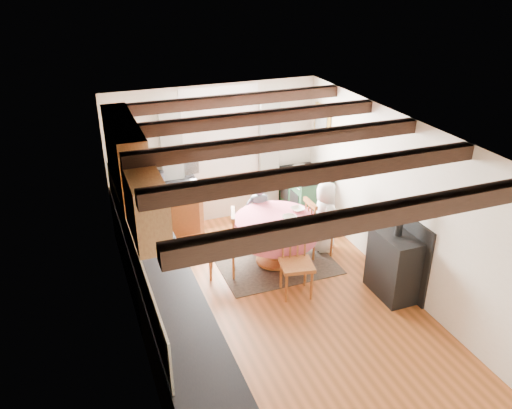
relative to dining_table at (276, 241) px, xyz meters
name	(u,v)px	position (x,y,z in m)	size (l,w,h in m)	color
floor	(277,306)	(-0.40, -1.02, -0.38)	(3.60, 5.50, 0.00)	#A05124
ceiling	(281,134)	(-0.40, -1.02, 2.02)	(3.60, 5.50, 0.00)	white
wall_back	(215,155)	(-0.40, 1.73, 0.82)	(3.60, 0.00, 2.40)	silver
wall_front	(416,382)	(-0.40, -3.77, 0.82)	(3.60, 0.00, 2.40)	silver
wall_left	(132,254)	(-2.20, -1.02, 0.82)	(0.00, 5.50, 2.40)	silver
wall_right	(401,205)	(1.40, -1.02, 0.82)	(0.00, 5.50, 2.40)	silver
beam_a	(378,216)	(-0.40, -3.02, 1.93)	(3.60, 0.16, 0.16)	black
beam_b	(321,173)	(-0.40, -2.02, 1.93)	(3.60, 0.16, 0.16)	black
beam_c	(281,142)	(-0.40, -1.02, 1.93)	(3.60, 0.16, 0.16)	black
beam_d	(251,119)	(-0.40, -0.02, 1.93)	(3.60, 0.16, 0.16)	black
beam_e	(227,101)	(-0.40, 0.98, 1.93)	(3.60, 0.16, 0.16)	black
splash_left	(130,241)	(-2.18, -0.72, 0.82)	(0.02, 4.50, 0.55)	beige
splash_back	(156,163)	(-1.40, 1.71, 0.82)	(1.40, 0.02, 0.55)	beige
base_cabinet_left	(164,303)	(-1.90, -1.02, 0.06)	(0.60, 5.30, 0.88)	#A4793E
base_cabinet_back	(161,213)	(-1.45, 1.43, 0.06)	(1.30, 0.60, 0.88)	#A4793E
worktop_left	(162,271)	(-1.88, -1.02, 0.52)	(0.64, 5.30, 0.04)	black
worktop_back	(159,187)	(-1.45, 1.41, 0.52)	(1.30, 0.64, 0.04)	black
wall_cabinet_glass	(125,155)	(-2.03, 0.18, 1.57)	(0.34, 1.80, 0.90)	#A4793E
wall_cabinet_solid	(146,207)	(-2.03, -1.32, 1.52)	(0.34, 0.90, 0.70)	#A4793E
window_frame	(220,132)	(-0.30, 1.71, 1.22)	(1.34, 0.03, 1.54)	white
window_pane	(220,132)	(-0.30, 1.72, 1.22)	(1.20, 0.01, 1.40)	white
curtain_left	(173,169)	(-1.15, 1.63, 0.72)	(0.35, 0.10, 2.10)	#9F9F9F
curtain_right	(269,156)	(0.55, 1.63, 0.72)	(0.35, 0.10, 2.10)	#9F9F9F
curtain_rod	(221,97)	(-0.30, 1.63, 1.82)	(0.03, 0.03, 2.00)	black
wall_picture	(322,123)	(1.37, 1.28, 1.32)	(0.04, 0.50, 0.60)	gold
wall_plate	(273,121)	(0.65, 1.70, 1.32)	(0.30, 0.30, 0.02)	silver
rug	(275,262)	(0.00, 0.00, -0.37)	(1.74, 1.35, 0.01)	brown
dining_table	(276,241)	(0.00, 0.00, 0.00)	(1.25, 1.25, 0.75)	#CE6C63
chair_near	(297,262)	(-0.05, -0.85, 0.13)	(0.43, 0.45, 1.01)	#966027
chair_left	(221,244)	(-0.85, 0.00, 0.13)	(0.43, 0.45, 1.01)	#966027
chair_right	(319,227)	(0.72, 0.00, 0.09)	(0.40, 0.42, 0.94)	#966027
aga_range	(305,195)	(1.07, 1.21, 0.06)	(0.61, 0.95, 0.88)	#1F452A
cast_iron_stove	(396,248)	(1.18, -1.31, 0.35)	(0.43, 0.72, 1.44)	black
child_far	(259,213)	(-0.03, 0.65, 0.16)	(0.39, 0.26, 1.08)	#48505B
child_right	(325,217)	(0.87, 0.10, 0.20)	(0.56, 0.37, 1.16)	white
bowl_a	(298,209)	(0.41, 0.12, 0.40)	(0.20, 0.20, 0.05)	silver
bowl_b	(289,218)	(0.16, -0.12, 0.41)	(0.22, 0.22, 0.07)	silver
cup	(279,227)	(-0.10, -0.35, 0.43)	(0.11, 0.11, 0.10)	silver
canister_tall	(139,179)	(-1.73, 1.50, 0.67)	(0.15, 0.15, 0.26)	#262628
canister_wide	(158,178)	(-1.42, 1.49, 0.65)	(0.19, 0.19, 0.21)	#262628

